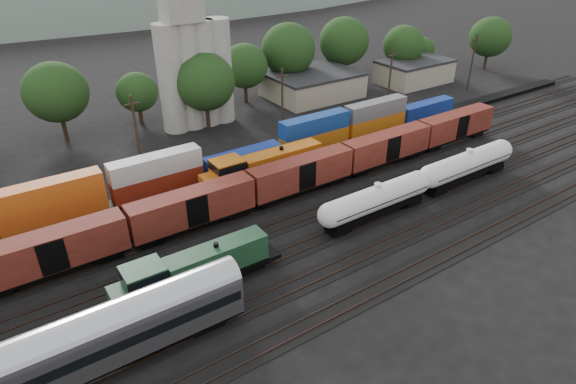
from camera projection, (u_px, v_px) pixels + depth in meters
ground at (300, 219)px, 59.20m from camera, size 600.00×600.00×0.00m
tracks at (300, 219)px, 59.17m from camera, size 180.00×33.20×0.20m
green_locomotive at (189, 271)px, 46.19m from camera, size 17.39×3.07×4.60m
tank_car_a at (377, 199)px, 58.08m from camera, size 17.31×3.10×4.54m
tank_car_b at (467, 164)px, 66.28m from camera, size 18.06×3.23×4.73m
passenger_coach at (81, 345)px, 36.71m from camera, size 26.59×3.28×6.04m
orange_locomotive at (261, 168)px, 65.31m from camera, size 19.90×3.32×4.98m
boxcar_string at (127, 228)px, 51.83m from camera, size 122.80×2.90×4.20m
container_wall at (120, 188)px, 60.35m from camera, size 162.20×2.60×5.80m
grain_silo at (194, 62)px, 81.34m from camera, size 13.40×5.00×29.00m
industrial_sheds at (217, 109)px, 86.68m from camera, size 119.38×17.26×5.10m
tree_band at (167, 82)px, 82.31m from camera, size 168.03×22.87×14.55m
utility_poles at (216, 119)px, 72.07m from camera, size 122.20×0.36×12.00m
distant_hills at (66, 30)px, 268.95m from camera, size 860.00×286.00×130.00m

